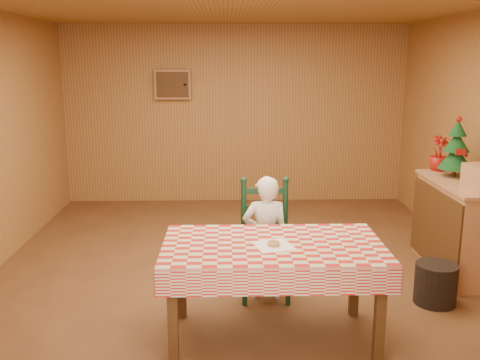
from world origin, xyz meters
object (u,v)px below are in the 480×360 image
Objects in this scene: seated_child at (266,238)px; christmas_tree at (456,149)px; dining_table at (273,254)px; storage_bin at (436,284)px; ladder_chair at (265,242)px; shelf_unit at (459,227)px.

seated_child is 2.26m from christmas_tree.
dining_table is 0.74m from seated_child.
storage_bin is (-0.51, -0.99, -1.03)m from christmas_tree.
seated_child is 1.81× the size of christmas_tree.
christmas_tree is (2.00, 0.76, 0.71)m from ladder_chair.
christmas_tree reaches higher than seated_child.
dining_table is 1.34× the size of shelf_unit.
dining_table is at bearing -142.21° from christmas_tree.
storage_bin is at bearing 20.74° from dining_table.
ladder_chair reaches higher than dining_table.
seated_child reaches higher than ladder_chair.
ladder_chair is 1.54m from storage_bin.
shelf_unit is 2.00× the size of christmas_tree.
dining_table is at bearing 90.00° from seated_child.
seated_child is at bearing -163.99° from shelf_unit.
ladder_chair is 1.74× the size of christmas_tree.
storage_bin is (1.49, 0.56, -0.51)m from dining_table.
storage_bin is at bearing 173.66° from seated_child.
shelf_unit is 0.94m from storage_bin.
seated_child is 3.10× the size of storage_bin.
ladder_chair is at bearing -90.00° from seated_child.
christmas_tree is at bearing 20.91° from ladder_chair.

